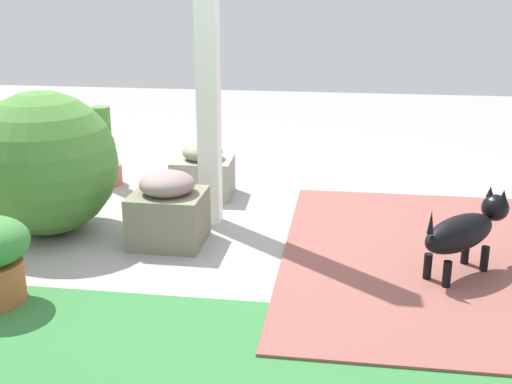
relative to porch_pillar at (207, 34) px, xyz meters
name	(u,v)px	position (x,y,z in m)	size (l,w,h in m)	color
ground_plane	(250,230)	(-0.29, 0.12, -1.26)	(12.00, 12.00, 0.00)	#9A9596
brick_path	(436,258)	(-1.45, 0.43, -1.25)	(1.80, 2.40, 0.02)	brown
porch_pillar	(207,34)	(0.00, 0.00, 0.00)	(0.14, 0.14, 2.52)	white
stone_planter_nearest	(203,172)	(0.18, -0.56, -1.07)	(0.46, 0.40, 0.41)	gray
stone_planter_mid	(168,210)	(0.18, 0.41, -1.04)	(0.44, 0.42, 0.47)	slate
round_shrub	(45,163)	(1.01, 0.33, -0.79)	(0.93, 0.93, 0.93)	#477E34
terracotta_pot_tall	(103,157)	(1.05, -0.74, -1.03)	(0.28, 0.28, 0.64)	#AF5B43
dog	(465,231)	(-1.56, 0.64, -0.99)	(0.55, 0.56, 0.46)	black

